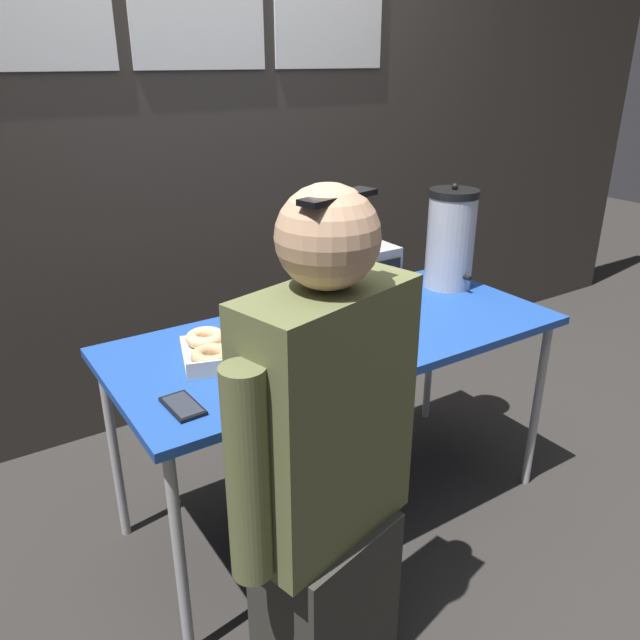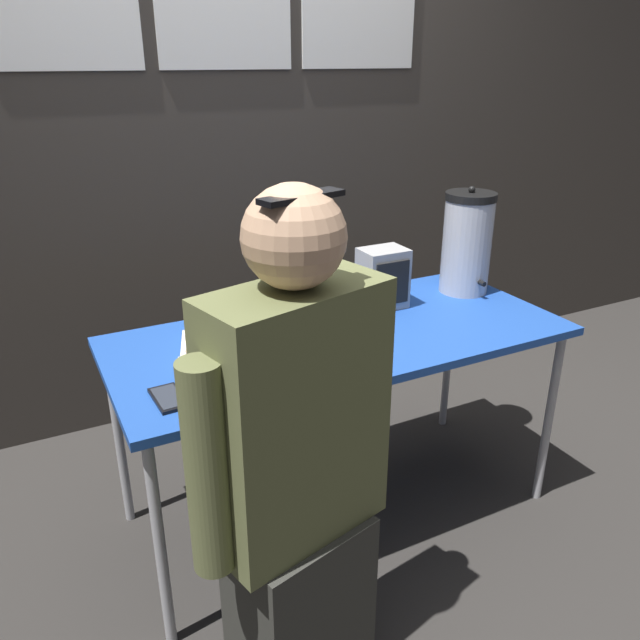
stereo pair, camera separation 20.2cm
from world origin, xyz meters
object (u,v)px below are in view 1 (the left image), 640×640
Objects in this scene: donut_box at (266,344)px; coffee_urn at (451,239)px; cell_phone at (183,406)px; space_heater at (374,276)px; person_seated at (327,476)px.

donut_box is 0.92m from coffee_urn.
cell_phone is at bearing -134.81° from donut_box.
donut_box is 2.76× the size of space_heater.
donut_box is 0.57m from person_seated.
donut_box is 4.10× the size of cell_phone.
donut_box is at bearing -171.54° from coffee_urn.
coffee_urn reaches higher than donut_box.
coffee_urn is (0.90, 0.13, 0.17)m from donut_box.
person_seated is at bearing -134.23° from space_heater.
donut_box is 0.40m from cell_phone.
coffee_urn is 1.30m from cell_phone.
space_heater is at bearing 179.66° from coffee_urn.
cell_phone is at bearing -165.73° from coffee_urn.
cell_phone is at bearing -159.93° from space_heater.
person_seated reaches higher than cell_phone.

